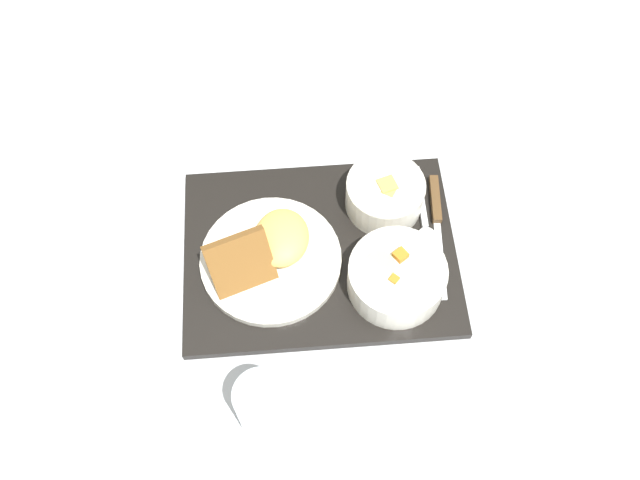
% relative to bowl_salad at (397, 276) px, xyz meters
% --- Properties ---
extents(ground_plane, '(4.00, 4.00, 0.00)m').
position_rel_bowl_salad_xyz_m(ground_plane, '(0.11, -0.05, -0.04)').
color(ground_plane, silver).
extents(serving_tray, '(0.44, 0.36, 0.02)m').
position_rel_bowl_salad_xyz_m(serving_tray, '(0.11, -0.05, -0.04)').
color(serving_tray, black).
rests_on(serving_tray, ground_plane).
extents(bowl_salad, '(0.14, 0.14, 0.06)m').
position_rel_bowl_salad_xyz_m(bowl_salad, '(0.00, 0.00, 0.00)').
color(bowl_salad, silver).
rests_on(bowl_salad, serving_tray).
extents(bowl_soup, '(0.12, 0.12, 0.06)m').
position_rel_bowl_salad_xyz_m(bowl_soup, '(0.02, -0.14, 0.00)').
color(bowl_soup, silver).
rests_on(bowl_soup, serving_tray).
extents(plate_main, '(0.21, 0.21, 0.08)m').
position_rel_bowl_salad_xyz_m(plate_main, '(0.18, -0.03, -0.01)').
color(plate_main, silver).
rests_on(plate_main, serving_tray).
extents(knife, '(0.02, 0.21, 0.01)m').
position_rel_bowl_salad_xyz_m(knife, '(-0.06, -0.12, -0.02)').
color(knife, silver).
rests_on(knife, serving_tray).
extents(spoon, '(0.04, 0.16, 0.01)m').
position_rel_bowl_salad_xyz_m(spoon, '(-0.05, -0.09, -0.02)').
color(spoon, silver).
rests_on(spoon, serving_tray).
extents(glass_water, '(0.07, 0.07, 0.11)m').
position_rel_bowl_salad_xyz_m(glass_water, '(0.17, 0.20, 0.00)').
color(glass_water, silver).
rests_on(glass_water, ground_plane).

